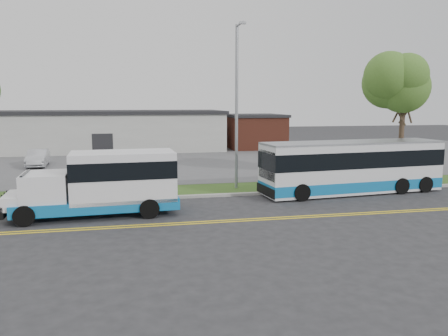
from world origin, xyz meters
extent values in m
plane|color=#28282B|center=(0.00, 0.00, 0.00)|extent=(140.00, 140.00, 0.00)
cube|color=yellow|center=(0.00, -3.85, 0.01)|extent=(70.00, 0.12, 0.01)
cube|color=yellow|center=(0.00, -4.15, 0.01)|extent=(70.00, 0.12, 0.01)
cube|color=#9E9B93|center=(0.00, 1.10, 0.07)|extent=(80.00, 0.30, 0.15)
cube|color=#2C4617|center=(0.00, 2.90, 0.05)|extent=(80.00, 3.30, 0.10)
cube|color=#4C4C4F|center=(0.00, 17.00, 0.05)|extent=(80.00, 25.00, 0.10)
cube|color=#9E9E99|center=(-6.00, 27.00, 2.00)|extent=(25.00, 10.00, 4.00)
cube|color=black|center=(-6.00, 27.00, 4.17)|extent=(25.40, 10.40, 0.35)
cube|color=black|center=(-6.00, 22.05, 1.10)|extent=(2.00, 0.15, 2.20)
cube|color=brown|center=(10.50, 26.00, 1.80)|extent=(6.00, 7.00, 3.60)
cube|color=black|center=(10.50, 26.00, 3.75)|extent=(6.30, 7.30, 0.30)
cylinder|color=#3B2A20|center=(14.00, 3.00, 2.48)|extent=(0.32, 0.32, 4.76)
ellipsoid|color=#446A25|center=(14.00, 3.00, 6.22)|extent=(5.20, 5.20, 4.42)
cylinder|color=gray|center=(3.00, 2.80, 4.85)|extent=(0.18, 0.18, 9.50)
cylinder|color=gray|center=(3.00, 2.10, 9.50)|extent=(0.12, 1.40, 0.12)
cube|color=gray|center=(3.00, 1.45, 9.45)|extent=(0.35, 0.18, 0.12)
cube|color=#0E64A1|center=(-4.64, -1.78, 0.59)|extent=(7.37, 2.84, 0.53)
cube|color=silver|center=(-3.47, -1.72, 1.81)|extent=(4.82, 2.70, 2.24)
cube|color=black|center=(-3.47, -1.72, 2.18)|extent=(4.84, 2.75, 0.80)
cube|color=silver|center=(-6.88, -1.90, 1.44)|extent=(2.04, 2.39, 1.28)
cube|color=black|center=(-7.67, -1.95, 1.65)|extent=(0.22, 2.03, 0.96)
cube|color=silver|center=(-8.05, -1.97, 0.91)|extent=(1.18, 2.24, 0.59)
cube|color=black|center=(-8.53, -1.99, 0.59)|extent=(0.28, 2.19, 0.53)
sphere|color=#FFD88C|center=(-8.54, -2.79, 0.85)|extent=(0.22, 0.22, 0.21)
sphere|color=#FFD88C|center=(-8.62, -1.20, 0.85)|extent=(0.22, 0.22, 0.21)
cylinder|color=black|center=(-7.56, -3.09, 0.45)|extent=(0.91, 0.35, 0.90)
cylinder|color=black|center=(-7.68, -0.79, 0.45)|extent=(0.91, 0.35, 0.90)
cylinder|color=black|center=(-2.34, -2.81, 0.45)|extent=(0.91, 0.35, 0.90)
cylinder|color=black|center=(-2.47, -0.51, 0.45)|extent=(0.91, 0.35, 0.90)
cube|color=silver|center=(9.35, 0.60, 1.50)|extent=(10.85, 3.43, 2.81)
cube|color=#0E64A1|center=(9.35, 0.60, 0.53)|extent=(10.87, 3.45, 0.58)
cube|color=black|center=(9.35, 0.60, 2.04)|extent=(10.89, 3.47, 0.92)
cube|color=black|center=(4.09, 0.10, 1.84)|extent=(0.31, 2.23, 1.55)
cube|color=black|center=(4.02, 0.09, 0.44)|extent=(0.35, 2.43, 0.48)
cube|color=gray|center=(9.35, 0.60, 2.93)|extent=(10.85, 3.43, 0.12)
cylinder|color=black|center=(5.70, -0.90, 0.47)|extent=(0.96, 0.40, 0.93)
cylinder|color=black|center=(5.48, 1.38, 0.47)|extent=(0.96, 0.40, 0.93)
cylinder|color=black|center=(11.97, -0.30, 0.47)|extent=(0.96, 0.40, 0.93)
cylinder|color=black|center=(11.75, 1.98, 0.47)|extent=(0.96, 0.40, 0.93)
cylinder|color=black|center=(13.61, -0.14, 0.47)|extent=(0.96, 0.40, 0.93)
cylinder|color=black|center=(13.40, 2.14, 0.47)|extent=(0.96, 0.40, 0.93)
imported|color=black|center=(-1.73, 2.65, 0.97)|extent=(0.64, 0.42, 1.74)
imported|color=#BABCC2|center=(-10.59, 14.87, 0.78)|extent=(1.69, 4.21, 1.36)
sphere|color=white|center=(-2.03, 2.40, 0.26)|extent=(0.32, 0.32, 0.32)
sphere|color=white|center=(-1.43, 2.90, 0.26)|extent=(0.32, 0.32, 0.32)
camera|label=1|loc=(-2.91, -22.28, 5.16)|focal=35.00mm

